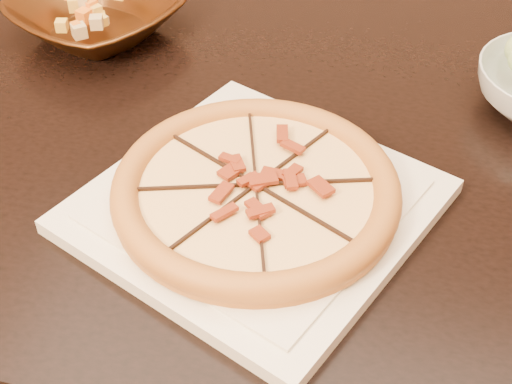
{
  "coord_description": "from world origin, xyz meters",
  "views": [
    {
      "loc": [
        0.26,
        -0.67,
        1.3
      ],
      "look_at": [
        0.1,
        -0.12,
        0.78
      ],
      "focal_mm": 50.0,
      "sensor_mm": 36.0,
      "label": 1
    }
  ],
  "objects_px": {
    "pizza": "(256,189)",
    "dining_table": "(228,180)",
    "bronze_bowl": "(98,16)",
    "plate": "(256,205)"
  },
  "relations": [
    {
      "from": "dining_table",
      "to": "pizza",
      "type": "distance_m",
      "value": 0.23
    },
    {
      "from": "pizza",
      "to": "bronze_bowl",
      "type": "height_order",
      "value": "bronze_bowl"
    },
    {
      "from": "dining_table",
      "to": "plate",
      "type": "bearing_deg",
      "value": -61.35
    },
    {
      "from": "plate",
      "to": "dining_table",
      "type": "bearing_deg",
      "value": 118.65
    },
    {
      "from": "dining_table",
      "to": "plate",
      "type": "xyz_separation_m",
      "value": [
        0.09,
        -0.16,
        0.12
      ]
    },
    {
      "from": "bronze_bowl",
      "to": "plate",
      "type": "bearing_deg",
      "value": -42.86
    },
    {
      "from": "dining_table",
      "to": "bronze_bowl",
      "type": "bearing_deg",
      "value": 148.66
    },
    {
      "from": "pizza",
      "to": "bronze_bowl",
      "type": "distance_m",
      "value": 0.46
    },
    {
      "from": "pizza",
      "to": "dining_table",
      "type": "bearing_deg",
      "value": 118.65
    },
    {
      "from": "plate",
      "to": "bronze_bowl",
      "type": "bearing_deg",
      "value": 137.14
    }
  ]
}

